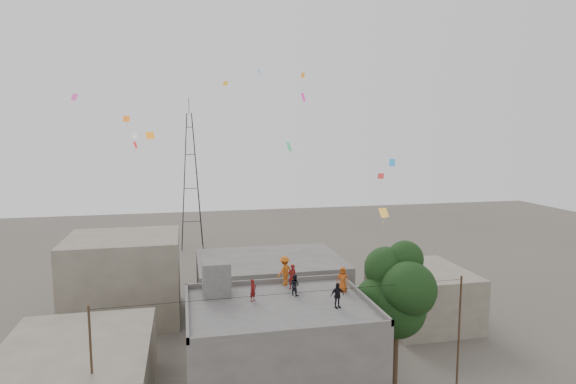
# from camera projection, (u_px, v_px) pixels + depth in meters

# --- Properties ---
(main_building) EXTENTS (10.00, 8.00, 6.10)m
(main_building) POSITION_uv_depth(u_px,v_px,m) (279.00, 358.00, 26.80)
(main_building) COLOR #524F4D
(main_building) RESTS_ON ground
(parapet) EXTENTS (10.00, 8.00, 0.30)m
(parapet) POSITION_uv_depth(u_px,v_px,m) (279.00, 303.00, 26.40)
(parapet) COLOR #524F4D
(parapet) RESTS_ON main_building
(stair_head_box) EXTENTS (1.60, 1.80, 2.00)m
(stair_head_box) POSITION_uv_depth(u_px,v_px,m) (216.00, 278.00, 28.14)
(stair_head_box) COLOR #524F4D
(stair_head_box) RESTS_ON main_building
(neighbor_west) EXTENTS (8.00, 10.00, 4.00)m
(neighbor_west) POSITION_uv_depth(u_px,v_px,m) (77.00, 379.00, 26.54)
(neighbor_west) COLOR #6A6154
(neighbor_west) RESTS_ON ground
(neighbor_north) EXTENTS (12.00, 9.00, 5.00)m
(neighbor_north) POSITION_uv_depth(u_px,v_px,m) (270.00, 287.00, 40.86)
(neighbor_north) COLOR #524F4D
(neighbor_north) RESTS_ON ground
(neighbor_northwest) EXTENTS (9.00, 8.00, 7.00)m
(neighbor_northwest) POSITION_uv_depth(u_px,v_px,m) (124.00, 278.00, 40.14)
(neighbor_northwest) COLOR #6A6154
(neighbor_northwest) RESTS_ON ground
(neighbor_east) EXTENTS (7.00, 8.00, 4.40)m
(neighbor_east) POSITION_uv_depth(u_px,v_px,m) (422.00, 296.00, 39.56)
(neighbor_east) COLOR #6A6154
(neighbor_east) RESTS_ON ground
(tree) EXTENTS (4.90, 4.60, 9.10)m
(tree) POSITION_uv_depth(u_px,v_px,m) (398.00, 293.00, 28.56)
(tree) COLOR black
(tree) RESTS_ON ground
(utility_line) EXTENTS (20.12, 0.62, 7.40)m
(utility_line) POSITION_uv_depth(u_px,v_px,m) (292.00, 354.00, 25.60)
(utility_line) COLOR black
(utility_line) RESTS_ON ground
(transmission_tower) EXTENTS (2.97, 2.97, 20.01)m
(transmission_tower) POSITION_uv_depth(u_px,v_px,m) (191.00, 181.00, 63.98)
(transmission_tower) COLOR black
(transmission_tower) RESTS_ON ground
(person_red_adult) EXTENTS (0.62, 0.48, 1.52)m
(person_red_adult) POSITION_uv_depth(u_px,v_px,m) (292.00, 277.00, 29.18)
(person_red_adult) COLOR maroon
(person_red_adult) RESTS_ON main_building
(person_orange_child) EXTENTS (0.88, 0.79, 1.51)m
(person_orange_child) POSITION_uv_depth(u_px,v_px,m) (343.00, 279.00, 28.64)
(person_orange_child) COLOR #B04914
(person_orange_child) RESTS_ON main_building
(person_dark_child) EXTENTS (0.74, 0.76, 1.23)m
(person_dark_child) POSITION_uv_depth(u_px,v_px,m) (295.00, 285.00, 28.03)
(person_dark_child) COLOR black
(person_dark_child) RESTS_ON main_building
(person_dark_adult) EXTENTS (0.86, 0.49, 1.39)m
(person_dark_adult) POSITION_uv_depth(u_px,v_px,m) (337.00, 295.00, 26.01)
(person_dark_adult) COLOR black
(person_dark_adult) RESTS_ON main_building
(person_orange_adult) EXTENTS (1.36, 1.26, 1.84)m
(person_orange_adult) POSITION_uv_depth(u_px,v_px,m) (285.00, 271.00, 29.83)
(person_orange_adult) COLOR #BC5915
(person_orange_adult) RESTS_ON main_building
(person_red_child) EXTENTS (0.54, 0.53, 1.25)m
(person_red_child) POSITION_uv_depth(u_px,v_px,m) (253.00, 290.00, 27.06)
(person_red_child) COLOR #620F0F
(person_red_child) RESTS_ON main_building
(kites) EXTENTS (20.52, 14.00, 10.33)m
(kites) POSITION_uv_depth(u_px,v_px,m) (266.00, 136.00, 32.02)
(kites) COLOR red
(kites) RESTS_ON ground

